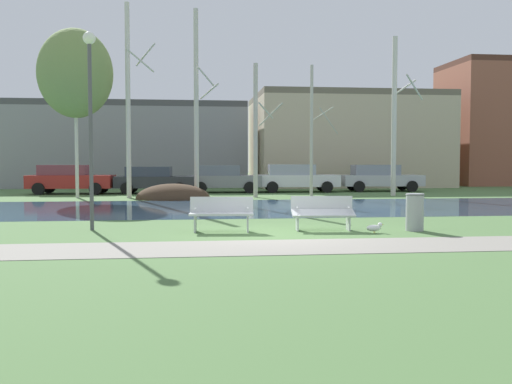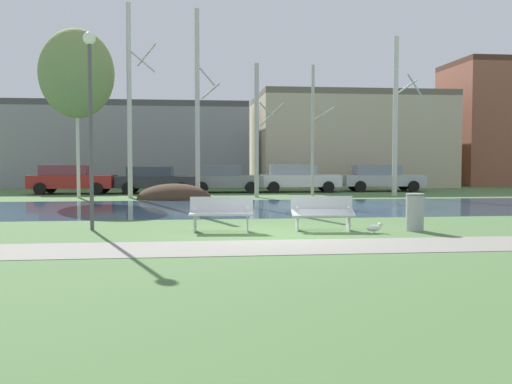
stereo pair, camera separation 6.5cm
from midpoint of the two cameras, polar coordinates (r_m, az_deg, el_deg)
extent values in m
plane|color=#4C703D|center=(23.78, -1.69, -1.18)|extent=(120.00, 120.00, 0.00)
cube|color=gray|center=(11.97, 3.37, -5.44)|extent=(60.00, 2.09, 0.01)
cube|color=#33516B|center=(21.82, -1.23, -1.55)|extent=(80.00, 8.34, 0.01)
ellipsoid|color=#423021|center=(27.05, -8.28, -0.69)|extent=(3.46, 2.56, 1.43)
cube|color=silver|center=(14.38, -3.58, -2.21)|extent=(1.64, 0.62, 0.05)
cube|color=silver|center=(14.64, -3.54, -1.25)|extent=(1.60, 0.22, 0.40)
cube|color=silver|center=(14.50, -6.16, -3.07)|extent=(0.08, 0.43, 0.45)
cube|color=silver|center=(14.45, -0.96, -3.07)|extent=(0.08, 0.43, 0.45)
cylinder|color=silver|center=(14.42, -6.18, -1.65)|extent=(0.07, 0.28, 0.04)
cylinder|color=silver|center=(14.38, -0.96, -1.65)|extent=(0.07, 0.28, 0.04)
cube|color=silver|center=(14.75, 6.54, -2.09)|extent=(1.64, 0.61, 0.18)
cube|color=silver|center=(15.01, 6.39, -1.16)|extent=(1.60, 0.22, 0.40)
cube|color=silver|center=(14.75, 3.98, -2.96)|extent=(0.08, 0.43, 0.45)
cube|color=silver|center=(14.94, 9.00, -2.91)|extent=(0.08, 0.43, 0.45)
cylinder|color=silver|center=(14.68, 4.00, -1.56)|extent=(0.07, 0.28, 0.04)
cylinder|color=silver|center=(14.86, 9.04, -1.53)|extent=(0.07, 0.28, 0.04)
cylinder|color=#999B9E|center=(15.19, 15.33, -1.94)|extent=(0.45, 0.45, 0.95)
torus|color=#5B5D5E|center=(15.16, 15.36, -0.26)|extent=(0.48, 0.48, 0.04)
ellipsoid|color=white|center=(14.52, 11.45, -3.53)|extent=(0.36, 0.16, 0.16)
sphere|color=white|center=(14.56, 12.07, -3.19)|extent=(0.12, 0.12, 0.12)
cone|color=gold|center=(14.58, 12.30, -3.18)|extent=(0.06, 0.04, 0.04)
cylinder|color=gold|center=(14.50, 11.56, -3.81)|extent=(0.01, 0.01, 0.10)
cylinder|color=gold|center=(14.56, 11.48, -3.78)|extent=(0.01, 0.01, 0.10)
cylinder|color=#4C4C51|center=(15.31, -16.17, 5.16)|extent=(0.10, 0.10, 4.73)
sphere|color=white|center=(15.61, -16.32, 14.42)|extent=(0.32, 0.32, 0.32)
cylinder|color=beige|center=(29.05, -17.46, 6.98)|extent=(0.17, 0.17, 7.62)
ellipsoid|color=olive|center=(29.28, -17.53, 11.15)|extent=(3.53, 3.53, 4.23)
cylinder|color=beige|center=(28.30, -12.63, 8.80)|extent=(0.23, 0.23, 9.24)
cylinder|color=beige|center=(29.09, -10.97, 13.20)|extent=(1.07, 1.51, 0.90)
cylinder|color=beige|center=(27.84, -11.47, 12.67)|extent=(1.24, 1.21, 0.93)
cylinder|color=beige|center=(27.77, -6.01, 8.67)|extent=(0.22, 0.22, 8.94)
cylinder|color=beige|center=(28.29, -4.72, 9.92)|extent=(0.89, 1.25, 0.66)
cylinder|color=beige|center=(27.47, -5.06, 11.34)|extent=(0.84, 0.82, 0.81)
cylinder|color=#BCB7A8|center=(27.99, -0.11, 6.10)|extent=(0.22, 0.22, 6.47)
cylinder|color=#BCB7A8|center=(28.70, 1.39, 7.67)|extent=(1.04, 1.47, 1.08)
cylinder|color=#BCB7A8|center=(27.65, 0.92, 8.07)|extent=(0.86, 0.84, 0.73)
cylinder|color=#BCB7A8|center=(29.39, 5.46, 6.07)|extent=(0.16, 0.16, 6.60)
cylinder|color=#BCB7A8|center=(30.03, 6.53, 7.69)|extent=(0.89, 1.27, 0.66)
cylinder|color=#BCB7A8|center=(28.86, 7.17, 6.98)|extent=(1.26, 1.22, 1.24)
cylinder|color=beige|center=(30.03, 13.46, 7.27)|extent=(0.25, 0.25, 7.99)
cylinder|color=beige|center=(30.81, 14.36, 9.92)|extent=(0.90, 1.25, 0.77)
cylinder|color=beige|center=(29.71, 15.39, 9.96)|extent=(1.44, 1.40, 1.12)
cube|color=maroon|center=(32.29, -17.87, 1.00)|extent=(4.52, 2.08, 0.70)
cube|color=brown|center=(32.37, -18.49, 2.09)|extent=(2.57, 1.74, 0.54)
cylinder|color=black|center=(32.84, -15.00, 0.47)|extent=(0.65, 0.26, 0.64)
cylinder|color=black|center=(31.09, -15.69, 0.31)|extent=(0.65, 0.26, 0.64)
cylinder|color=black|center=(33.57, -19.87, 0.44)|extent=(0.65, 0.26, 0.64)
cylinder|color=black|center=(31.86, -20.80, 0.29)|extent=(0.65, 0.26, 0.64)
cube|color=#282B30|center=(31.73, -9.99, 0.99)|extent=(4.34, 2.09, 0.61)
cube|color=#2F3648|center=(31.76, -10.61, 2.02)|extent=(2.47, 1.75, 0.53)
cylinder|color=black|center=(32.51, -7.35, 0.52)|extent=(0.65, 0.26, 0.64)
cylinder|color=black|center=(30.70, -7.61, 0.37)|extent=(0.65, 0.26, 0.64)
cylinder|color=black|center=(32.84, -12.21, 0.50)|extent=(0.65, 0.26, 0.64)
cylinder|color=black|center=(31.06, -12.75, 0.35)|extent=(0.65, 0.26, 0.64)
cube|color=slate|center=(32.24, -3.12, 1.09)|extent=(4.14, 2.13, 0.64)
cube|color=slate|center=(32.23, -3.70, 2.16)|extent=(2.36, 1.79, 0.56)
cylinder|color=black|center=(33.21, -0.82, 0.60)|extent=(0.65, 0.26, 0.64)
cylinder|color=black|center=(31.34, -0.69, 0.45)|extent=(0.65, 0.26, 0.64)
cylinder|color=black|center=(33.22, -5.40, 0.59)|extent=(0.65, 0.26, 0.64)
cylinder|color=black|center=(31.35, -5.55, 0.44)|extent=(0.65, 0.26, 0.64)
cube|color=silver|center=(32.76, 4.12, 1.14)|extent=(4.71, 2.09, 0.66)
cube|color=#949AAC|center=(32.70, 3.48, 2.23)|extent=(2.68, 1.74, 0.59)
cylinder|color=black|center=(33.87, 6.48, 0.63)|extent=(0.65, 0.26, 0.64)
cylinder|color=black|center=(32.11, 7.00, 0.49)|extent=(0.65, 0.26, 0.64)
cylinder|color=black|center=(33.51, 1.35, 0.63)|extent=(0.65, 0.26, 0.64)
cylinder|color=black|center=(31.73, 1.59, 0.48)|extent=(0.65, 0.26, 0.64)
cube|color=#B2B5BC|center=(34.27, 12.26, 1.14)|extent=(4.72, 2.12, 0.63)
cube|color=gray|center=(34.16, 11.68, 2.16)|extent=(2.68, 1.77, 0.59)
cylinder|color=black|center=(35.58, 14.24, 0.68)|extent=(0.65, 0.26, 0.64)
cylinder|color=black|center=(33.85, 15.15, 0.54)|extent=(0.65, 0.26, 0.64)
cylinder|color=black|center=(34.80, 9.45, 0.68)|extent=(0.65, 0.26, 0.64)
cylinder|color=black|center=(33.03, 10.12, 0.54)|extent=(0.65, 0.26, 0.64)
cube|color=gray|center=(40.80, -13.42, 4.25)|extent=(17.15, 6.14, 5.28)
cube|color=#48484B|center=(40.96, -13.47, 8.22)|extent=(17.15, 6.14, 0.40)
cube|color=#BCAD8E|center=(41.77, 8.69, 4.75)|extent=(12.81, 9.46, 5.99)
cube|color=#675F4E|center=(41.98, 8.73, 9.12)|extent=(12.81, 9.46, 0.40)
camera|label=1|loc=(0.03, -90.12, -0.01)|focal=40.38mm
camera|label=2|loc=(0.03, 89.88, 0.01)|focal=40.38mm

